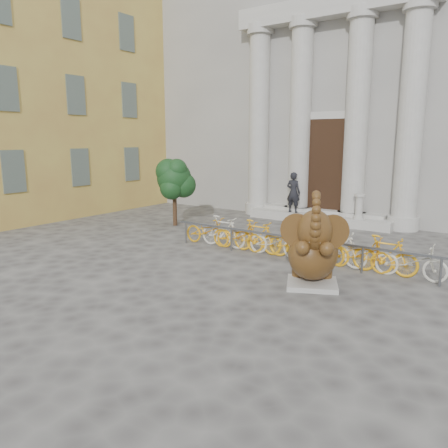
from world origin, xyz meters
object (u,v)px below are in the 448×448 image
Objects in this scene: elephant_statue at (313,252)px; bike_rack at (295,242)px; tree at (174,179)px; pedestrian at (293,192)px.

elephant_statue is 2.43m from bike_rack.
tree is at bearing 128.64° from elephant_statue.
elephant_statue is at bearing 121.02° from pedestrian.
tree reaches higher than elephant_statue.
elephant_statue reaches higher than pedestrian.
pedestrian is (3.39, 3.61, -0.64)m from tree.
elephant_statue is 0.28× the size of bike_rack.
bike_rack is at bearing 118.44° from pedestrian.
elephant_statue is at bearing -54.39° from bike_rack.
bike_rack is 3.05× the size of tree.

